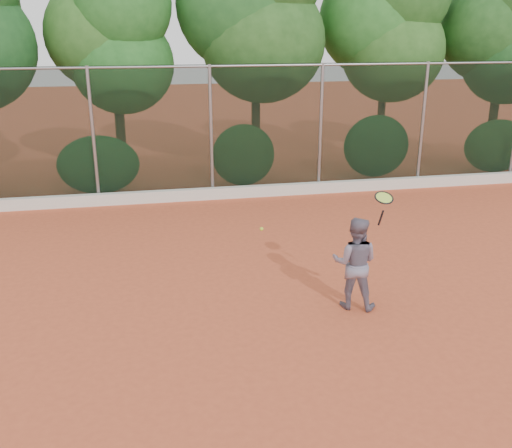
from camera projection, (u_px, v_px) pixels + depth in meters
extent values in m
plane|color=#CA532F|center=(268.00, 318.00, 9.06)|extent=(80.00, 80.00, 0.00)
cube|color=silver|center=(214.00, 193.00, 15.33)|extent=(24.00, 0.20, 0.30)
imported|color=slate|center=(355.00, 263.00, 9.21)|extent=(0.93, 0.85, 1.55)
cube|color=black|center=(211.00, 133.00, 14.98)|extent=(24.00, 0.01, 3.50)
cylinder|color=gray|center=(209.00, 66.00, 14.42)|extent=(24.00, 0.06, 0.06)
cylinder|color=gray|center=(93.00, 137.00, 14.42)|extent=(0.09, 0.09, 3.50)
cylinder|color=gray|center=(211.00, 133.00, 14.98)|extent=(0.09, 0.09, 3.50)
cylinder|color=gray|center=(320.00, 129.00, 15.54)|extent=(0.09, 0.09, 3.50)
cylinder|color=gray|center=(422.00, 126.00, 16.09)|extent=(0.09, 0.09, 3.50)
cylinder|color=#3C2C17|center=(121.00, 141.00, 16.84)|extent=(0.28, 0.28, 2.40)
ellipsoid|color=#216121|center=(123.00, 64.00, 16.07)|extent=(2.90, 2.40, 2.80)
ellipsoid|color=#2A5C1F|center=(102.00, 34.00, 15.99)|extent=(3.20, 2.70, 3.10)
ellipsoid|color=#205F21|center=(122.00, 3.00, 15.38)|extent=(2.70, 2.30, 2.90)
cylinder|color=#3D2A17|center=(256.00, 128.00, 17.21)|extent=(0.26, 0.26, 3.00)
ellipsoid|color=#38722B|center=(263.00, 41.00, 16.34)|extent=(3.60, 3.00, 3.50)
ellipsoid|color=#2C752C|center=(244.00, 4.00, 16.20)|extent=(3.90, 3.20, 3.80)
cylinder|color=#482B1B|center=(380.00, 128.00, 18.21)|extent=(0.24, 0.24, 2.70)
ellipsoid|color=#29581E|center=(393.00, 51.00, 17.38)|extent=(3.20, 2.70, 3.10)
ellipsoid|color=#236322|center=(376.00, 20.00, 17.27)|extent=(3.50, 2.90, 3.40)
cylinder|color=#3A2A16|center=(491.00, 129.00, 18.56)|extent=(0.28, 0.28, 2.50)
ellipsoid|color=#256024|center=(509.00, 57.00, 17.77)|extent=(3.00, 2.50, 2.90)
ellipsoid|color=#2F6A28|center=(492.00, 30.00, 17.69)|extent=(3.30, 2.80, 3.20)
ellipsoid|color=#2A702A|center=(98.00, 165.00, 15.45)|extent=(2.20, 1.16, 1.60)
ellipsoid|color=#2F6225|center=(243.00, 155.00, 16.17)|extent=(1.80, 1.04, 1.76)
ellipsoid|color=#256024|center=(376.00, 146.00, 16.88)|extent=(2.00, 1.10, 1.84)
ellipsoid|color=#326627|center=(497.00, 146.00, 17.67)|extent=(2.16, 1.12, 1.64)
cylinder|color=black|center=(381.00, 218.00, 8.97)|extent=(0.03, 0.16, 0.29)
torus|color=black|center=(384.00, 198.00, 8.80)|extent=(0.30, 0.29, 0.15)
cylinder|color=#C1E643|center=(384.00, 198.00, 8.80)|extent=(0.26, 0.24, 0.11)
sphere|color=#B9D731|center=(262.00, 229.00, 9.10)|extent=(0.06, 0.06, 0.06)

